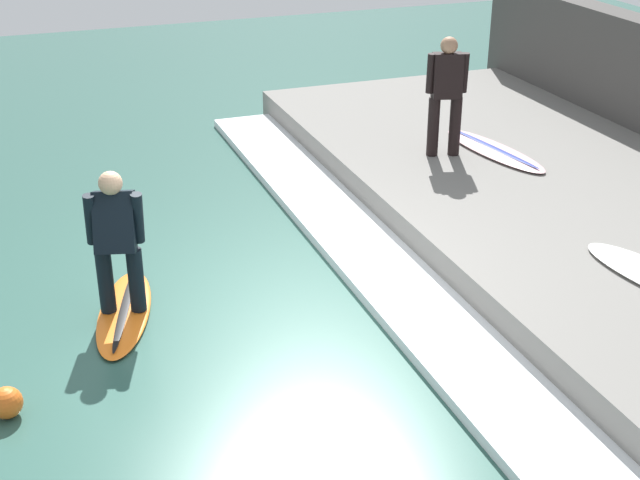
% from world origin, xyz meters
% --- Properties ---
extents(ground_plane, '(28.00, 28.00, 0.00)m').
position_xyz_m(ground_plane, '(0.00, 0.00, 0.00)').
color(ground_plane, '#2D564C').
extents(concrete_ledge, '(4.40, 12.57, 0.40)m').
position_xyz_m(concrete_ledge, '(4.18, 0.00, 0.20)').
color(concrete_ledge, slate).
rests_on(concrete_ledge, ground_plane).
extents(wave_foam_crest, '(0.92, 11.94, 0.11)m').
position_xyz_m(wave_foam_crest, '(1.52, 0.00, 0.05)').
color(wave_foam_crest, white).
rests_on(wave_foam_crest, ground_plane).
extents(surfboard_riding, '(0.96, 1.83, 0.07)m').
position_xyz_m(surfboard_riding, '(-1.25, 0.42, 0.03)').
color(surfboard_riding, orange).
rests_on(surfboard_riding, ground_plane).
extents(surfer_riding, '(0.53, 0.49, 1.47)m').
position_xyz_m(surfer_riding, '(-1.25, 0.42, 0.88)').
color(surfer_riding, black).
rests_on(surfer_riding, surfboard_riding).
extents(surfer_waiting_near, '(0.52, 0.35, 1.58)m').
position_xyz_m(surfer_waiting_near, '(3.35, 2.52, 1.29)').
color(surfer_waiting_near, black).
rests_on(surfer_waiting_near, concrete_ledge).
extents(surfboard_waiting_near, '(0.79, 2.03, 0.07)m').
position_xyz_m(surfboard_waiting_near, '(4.04, 2.36, 0.43)').
color(surfboard_waiting_near, beige).
rests_on(surfboard_waiting_near, concrete_ledge).
extents(marker_buoy, '(0.27, 0.27, 0.27)m').
position_xyz_m(marker_buoy, '(-2.42, -0.92, 0.13)').
color(marker_buoy, orange).
rests_on(marker_buoy, ground_plane).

